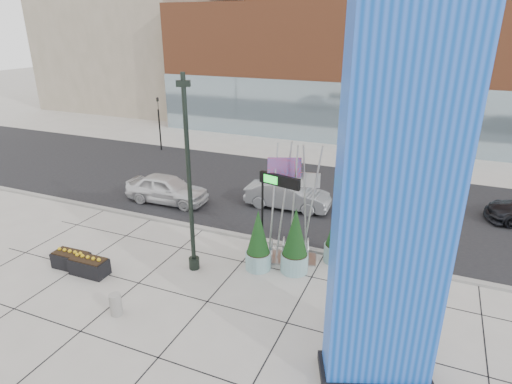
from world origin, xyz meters
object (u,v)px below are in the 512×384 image
at_px(public_art_sculpture, 290,231).
at_px(concrete_bollard, 116,305).
at_px(blue_pylon, 393,221).
at_px(overhead_street_sign, 278,186).
at_px(car_white_west, 167,189).
at_px(lamp_post, 190,196).
at_px(car_silver_mid, 288,195).

bearing_deg(public_art_sculpture, concrete_bollard, -142.18).
bearing_deg(blue_pylon, public_art_sculpture, 108.13).
height_order(overhead_street_sign, car_white_west, overhead_street_sign).
height_order(blue_pylon, lamp_post, blue_pylon).
height_order(public_art_sculpture, concrete_bollard, public_art_sculpture).
height_order(lamp_post, concrete_bollard, lamp_post).
bearing_deg(lamp_post, concrete_bollard, -104.30).
bearing_deg(blue_pylon, lamp_post, 137.34).
bearing_deg(car_silver_mid, car_white_west, 103.86).
height_order(blue_pylon, overhead_street_sign, blue_pylon).
distance_m(public_art_sculpture, car_silver_mid, 5.44).
xyz_separation_m(concrete_bollard, overhead_street_sign, (3.72, 5.63, 2.88)).
bearing_deg(lamp_post, car_white_west, 132.11).
xyz_separation_m(blue_pylon, lamp_post, (-7.58, 3.00, -1.66)).
bearing_deg(blue_pylon, concrete_bollard, 163.02).
xyz_separation_m(concrete_bollard, car_white_west, (-4.00, 9.05, 0.39)).
distance_m(concrete_bollard, car_silver_mid, 11.17).
distance_m(lamp_post, concrete_bollard, 4.64).
bearing_deg(overhead_street_sign, blue_pylon, -33.42).
relative_size(public_art_sculpture, concrete_bollard, 6.41).
bearing_deg(overhead_street_sign, public_art_sculpture, 33.68).
bearing_deg(overhead_street_sign, lamp_post, -131.17).
relative_size(public_art_sculpture, car_silver_mid, 1.12).
relative_size(concrete_bollard, car_white_west, 0.17).
height_order(blue_pylon, concrete_bollard, blue_pylon).
height_order(lamp_post, car_white_west, lamp_post).
relative_size(public_art_sculpture, car_white_west, 1.10).
relative_size(lamp_post, overhead_street_sign, 2.03).
xyz_separation_m(blue_pylon, public_art_sculpture, (-4.26, 5.22, -3.50)).
relative_size(blue_pylon, overhead_street_sign, 2.61).
relative_size(car_white_west, car_silver_mid, 1.02).
relative_size(blue_pylon, public_art_sculpture, 1.97).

